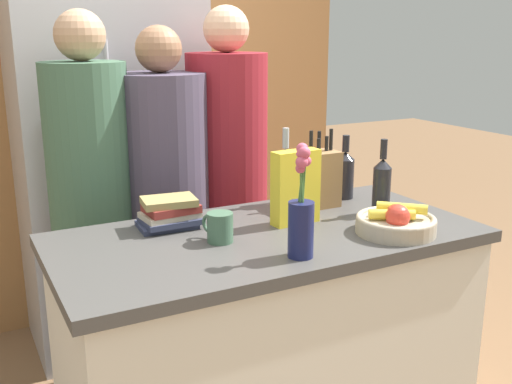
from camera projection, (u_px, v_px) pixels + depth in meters
name	position (u px, v px, depth m)	size (l,w,h in m)	color
kitchen_island	(267.00, 357.00, 2.13)	(1.43, 0.70, 0.94)	silver
back_wall_wood	(125.00, 86.00, 3.34)	(2.63, 0.12, 2.60)	#9E6B3D
refrigerator	(111.00, 164.00, 3.03)	(0.88, 0.63, 1.89)	#B7B7BC
fruit_bowl	(396.00, 221.00, 1.99)	(0.27, 0.27, 0.11)	tan
knife_block	(321.00, 178.00, 2.29)	(0.13, 0.11, 0.30)	olive
flower_vase	(301.00, 217.00, 1.76)	(0.08, 0.08, 0.34)	#191E4C
cereal_box	(296.00, 187.00, 2.08)	(0.18, 0.07, 0.26)	yellow
coffee_mug	(219.00, 227.00, 1.91)	(0.08, 0.12, 0.10)	#42664C
book_stack	(170.00, 213.00, 2.05)	(0.21, 0.16, 0.11)	#2D334C
bottle_oil	(285.00, 174.00, 2.32)	(0.07, 0.07, 0.30)	#B2BCC1
bottle_vinegar	(381.00, 184.00, 2.20)	(0.07, 0.07, 0.28)	black
bottle_wine	(345.00, 173.00, 2.40)	(0.07, 0.07, 0.26)	black
person_at_sink	(92.00, 197.00, 2.42)	(0.33, 0.33, 1.68)	#383842
person_in_blue	(165.00, 199.00, 2.56)	(0.38, 0.38, 1.62)	#383842
person_in_red_tee	(228.00, 177.00, 2.71)	(0.36, 0.36, 1.70)	#383842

